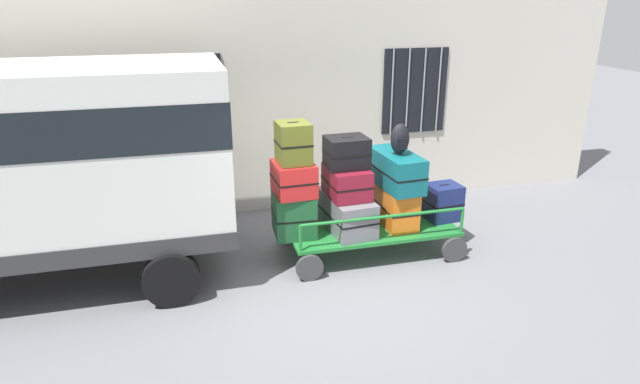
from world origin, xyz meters
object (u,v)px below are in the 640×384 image
(luggage_cart, at_px, (370,230))
(suitcase_midleft_middle, at_px, (347,182))
(van, at_px, (38,156))
(suitcase_left_bottom, at_px, (294,213))
(suitcase_left_top, at_px, (293,143))
(suitcase_center_bottom, at_px, (395,205))
(suitcase_midright_bottom, at_px, (443,202))
(suitcase_left_middle, at_px, (294,178))
(suitcase_midleft_bottom, at_px, (346,212))
(suitcase_midleft_top, at_px, (347,152))
(backpack, at_px, (400,139))
(suitcase_center_middle, at_px, (396,170))

(luggage_cart, height_order, suitcase_midleft_middle, suitcase_midleft_middle)
(van, height_order, suitcase_midleft_middle, van)
(suitcase_left_bottom, relative_size, suitcase_left_top, 1.24)
(luggage_cart, relative_size, suitcase_midleft_middle, 3.33)
(suitcase_center_bottom, bearing_deg, suitcase_midright_bottom, -2.19)
(suitcase_left_middle, relative_size, suitcase_midleft_bottom, 0.58)
(suitcase_center_bottom, bearing_deg, suitcase_midleft_bottom, -179.52)
(luggage_cart, xyz_separation_m, suitcase_center_bottom, (0.38, -0.00, 0.35))
(van, bearing_deg, suitcase_midleft_bottom, -3.99)
(suitcase_left_bottom, bearing_deg, luggage_cart, -1.58)
(luggage_cart, relative_size, suitcase_center_bottom, 2.90)
(suitcase_left_middle, xyz_separation_m, suitcase_midleft_bottom, (0.76, 0.00, -0.59))
(suitcase_midleft_middle, bearing_deg, suitcase_midright_bottom, -0.61)
(suitcase_center_bottom, bearing_deg, suitcase_left_top, -178.98)
(luggage_cart, height_order, suitcase_midleft_top, suitcase_midleft_top)
(suitcase_midleft_bottom, xyz_separation_m, suitcase_center_bottom, (0.76, 0.01, 0.03))
(suitcase_midleft_bottom, distance_m, backpack, 1.30)
(suitcase_left_bottom, xyz_separation_m, suitcase_left_top, (-0.00, -0.06, 1.04))
(luggage_cart, distance_m, suitcase_midleft_bottom, 0.50)
(suitcase_center_middle, distance_m, suitcase_midright_bottom, 0.94)
(suitcase_midright_bottom, bearing_deg, suitcase_midleft_bottom, 179.14)
(suitcase_center_bottom, bearing_deg, suitcase_midleft_top, 178.82)
(suitcase_left_bottom, xyz_separation_m, suitcase_midleft_top, (0.76, -0.02, 0.85))
(suitcase_midleft_top, relative_size, suitcase_midright_bottom, 1.08)
(suitcase_midleft_bottom, bearing_deg, suitcase_left_middle, -179.93)
(van, height_order, suitcase_midleft_bottom, van)
(suitcase_midleft_bottom, bearing_deg, suitcase_midleft_middle, -90.00)
(luggage_cart, relative_size, suitcase_midleft_bottom, 2.23)
(suitcase_midleft_top, distance_m, suitcase_midright_bottom, 1.76)
(suitcase_left_middle, height_order, backpack, backpack)
(suitcase_midleft_top, relative_size, backpack, 1.35)
(suitcase_left_top, relative_size, suitcase_midleft_middle, 0.74)
(luggage_cart, height_order, backpack, backpack)
(suitcase_left_bottom, xyz_separation_m, backpack, (1.52, -0.08, 1.00))
(suitcase_left_middle, distance_m, suitcase_midleft_top, 0.82)
(suitcase_midleft_bottom, relative_size, suitcase_center_middle, 1.04)
(suitcase_center_middle, bearing_deg, suitcase_midleft_middle, -176.20)
(backpack, bearing_deg, suitcase_midleft_bottom, 176.89)
(suitcase_midright_bottom, bearing_deg, luggage_cart, 178.29)
(luggage_cart, bearing_deg, suitcase_midleft_middle, -177.33)
(suitcase_midright_bottom, bearing_deg, van, 176.88)
(van, relative_size, suitcase_left_bottom, 6.74)
(van, xyz_separation_m, luggage_cart, (4.33, -0.26, -1.38))
(suitcase_midleft_top, relative_size, suitcase_center_bottom, 0.68)
(suitcase_midleft_middle, height_order, suitcase_center_middle, suitcase_center_middle)
(suitcase_left_middle, height_order, suitcase_midleft_top, suitcase_midleft_top)
(suitcase_midright_bottom, height_order, backpack, backpack)
(suitcase_midleft_bottom, xyz_separation_m, suitcase_midleft_middle, (0.00, -0.01, 0.47))
(suitcase_midleft_bottom, xyz_separation_m, suitcase_midleft_top, (0.00, 0.02, 0.90))
(suitcase_left_middle, xyz_separation_m, suitcase_midleft_middle, (0.76, -0.01, -0.12))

